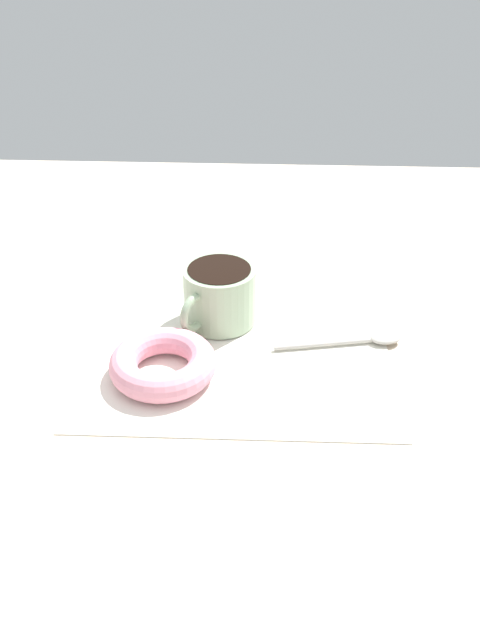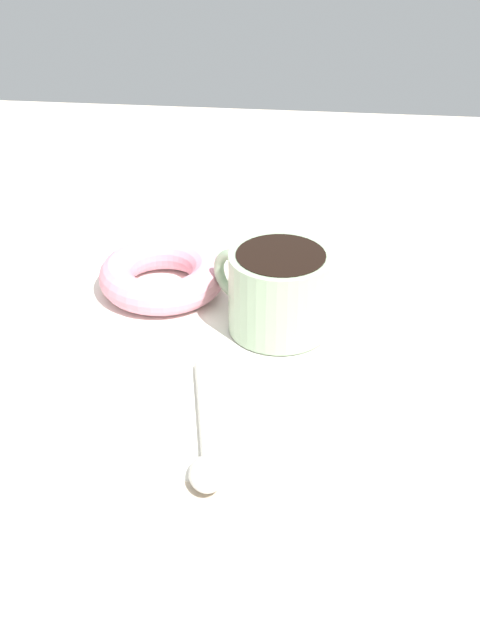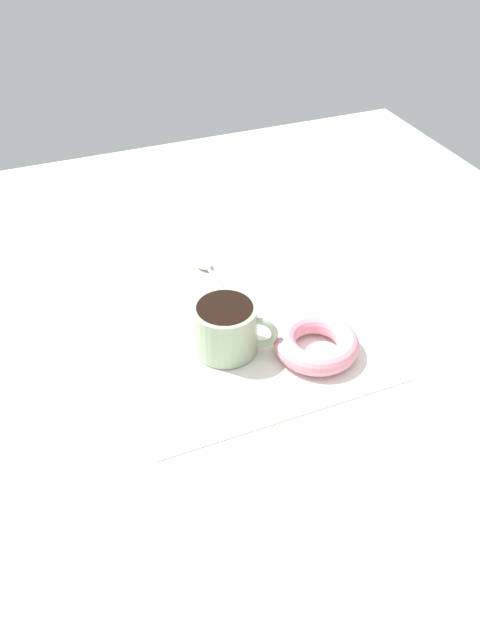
# 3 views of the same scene
# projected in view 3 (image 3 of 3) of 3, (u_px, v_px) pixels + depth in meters

# --- Properties ---
(ground_plane) EXTENTS (1.20, 1.20, 0.02)m
(ground_plane) POSITION_uv_depth(u_px,v_px,m) (247.00, 322.00, 0.89)
(ground_plane) COLOR beige
(napkin) EXTENTS (0.34, 0.34, 0.00)m
(napkin) POSITION_uv_depth(u_px,v_px,m) (240.00, 332.00, 0.85)
(napkin) COLOR white
(napkin) RESTS_ON ground_plane
(coffee_cup) EXTENTS (0.10, 0.08, 0.07)m
(coffee_cup) POSITION_uv_depth(u_px,v_px,m) (226.00, 327.00, 0.80)
(coffee_cup) COLOR #9EB793
(coffee_cup) RESTS_ON napkin
(donut) EXTENTS (0.11, 0.11, 0.03)m
(donut) POSITION_uv_depth(u_px,v_px,m) (316.00, 343.00, 0.81)
(donut) COLOR pink
(donut) RESTS_ON napkin
(spoon) EXTENTS (0.04, 0.15, 0.01)m
(spoon) POSITION_uv_depth(u_px,v_px,m) (211.00, 271.00, 0.96)
(spoon) COLOR #B7B2A8
(spoon) RESTS_ON napkin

